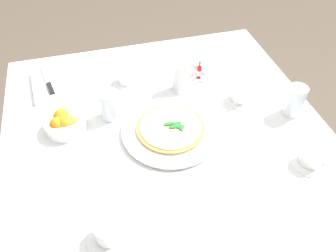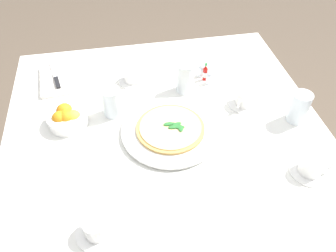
# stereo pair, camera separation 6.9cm
# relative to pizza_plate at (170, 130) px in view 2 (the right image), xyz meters

# --- Properties ---
(ground_plane) EXTENTS (8.00, 8.00, 0.00)m
(ground_plane) POSITION_rel_pizza_plate_xyz_m (0.03, 0.01, -0.75)
(ground_plane) COLOR brown
(dining_table) EXTENTS (1.18, 1.18, 0.74)m
(dining_table) POSITION_rel_pizza_plate_xyz_m (0.03, 0.01, -0.14)
(dining_table) COLOR white
(dining_table) RESTS_ON ground_plane
(pizza_plate) EXTENTS (0.36, 0.36, 0.02)m
(pizza_plate) POSITION_rel_pizza_plate_xyz_m (0.00, 0.00, 0.00)
(pizza_plate) COLOR white
(pizza_plate) RESTS_ON dining_table
(pizza) EXTENTS (0.25, 0.25, 0.02)m
(pizza) POSITION_rel_pizza_plate_xyz_m (-0.00, -0.00, 0.01)
(pizza) COLOR tan
(pizza) RESTS_ON pizza_plate
(coffee_cup_near_left) EXTENTS (0.13, 0.13, 0.07)m
(coffee_cup_near_left) POSITION_rel_pizza_plate_xyz_m (0.10, -0.32, 0.02)
(coffee_cup_near_left) COLOR white
(coffee_cup_near_left) RESTS_ON dining_table
(coffee_cup_near_right) EXTENTS (0.13, 0.13, 0.06)m
(coffee_cup_near_right) POSITION_rel_pizza_plate_xyz_m (0.33, 0.10, 0.02)
(coffee_cup_near_right) COLOR white
(coffee_cup_near_right) RESTS_ON dining_table
(coffee_cup_center_back) EXTENTS (0.13, 0.13, 0.06)m
(coffee_cup_center_back) POSITION_rel_pizza_plate_xyz_m (-0.35, 0.28, 0.02)
(coffee_cup_center_back) COLOR white
(coffee_cup_center_back) RESTS_ON dining_table
(coffee_cup_right_edge) EXTENTS (0.13, 0.13, 0.06)m
(coffee_cup_right_edge) POSITION_rel_pizza_plate_xyz_m (-0.26, -0.42, 0.02)
(coffee_cup_right_edge) COLOR white
(coffee_cup_right_edge) RESTS_ON dining_table
(water_glass_left_edge) EXTENTS (0.07, 0.07, 0.13)m
(water_glass_left_edge) POSITION_rel_pizza_plate_xyz_m (0.23, -0.10, 0.04)
(water_glass_left_edge) COLOR white
(water_glass_left_edge) RESTS_ON dining_table
(water_glass_back_corner) EXTENTS (0.07, 0.07, 0.12)m
(water_glass_back_corner) POSITION_rel_pizza_plate_xyz_m (0.14, 0.20, 0.04)
(water_glass_back_corner) COLOR white
(water_glass_back_corner) RESTS_ON dining_table
(water_glass_far_right) EXTENTS (0.07, 0.07, 0.12)m
(water_glass_far_right) POSITION_rel_pizza_plate_xyz_m (-0.02, -0.48, 0.04)
(water_glass_far_right) COLOR white
(water_glass_far_right) RESTS_ON dining_table
(napkin_folded) EXTENTS (0.23, 0.15, 0.02)m
(napkin_folded) POSITION_rel_pizza_plate_xyz_m (0.39, 0.42, -0.00)
(napkin_folded) COLOR white
(napkin_folded) RESTS_ON dining_table
(dinner_knife) EXTENTS (0.19, 0.06, 0.01)m
(dinner_knife) POSITION_rel_pizza_plate_xyz_m (0.40, 0.42, 0.01)
(dinner_knife) COLOR silver
(dinner_knife) RESTS_ON napkin_folded
(citrus_bowl) EXTENTS (0.15, 0.15, 0.07)m
(citrus_bowl) POSITION_rel_pizza_plate_xyz_m (0.12, 0.37, 0.02)
(citrus_bowl) COLOR white
(citrus_bowl) RESTS_ON dining_table
(hot_sauce_bottle) EXTENTS (0.02, 0.02, 0.08)m
(hot_sauce_bottle) POSITION_rel_pizza_plate_xyz_m (0.29, -0.21, 0.02)
(hot_sauce_bottle) COLOR #B7140F
(hot_sauce_bottle) RESTS_ON dining_table
(salt_shaker) EXTENTS (0.03, 0.03, 0.06)m
(salt_shaker) POSITION_rel_pizza_plate_xyz_m (0.32, -0.20, 0.01)
(salt_shaker) COLOR white
(salt_shaker) RESTS_ON dining_table
(pepper_shaker) EXTENTS (0.03, 0.03, 0.06)m
(pepper_shaker) POSITION_rel_pizza_plate_xyz_m (0.26, -0.22, 0.01)
(pepper_shaker) COLOR white
(pepper_shaker) RESTS_ON dining_table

